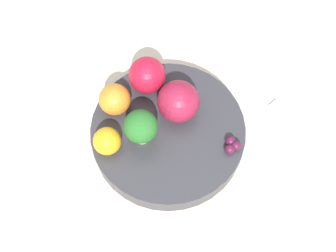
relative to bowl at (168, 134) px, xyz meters
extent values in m
plane|color=gray|center=(0.00, 0.00, -0.04)|extent=(6.00, 6.00, 0.00)
cube|color=beige|center=(0.00, 0.00, -0.03)|extent=(1.20, 1.20, 0.02)
cylinder|color=#2D2D33|center=(0.00, 0.00, 0.00)|extent=(0.23, 0.23, 0.03)
cylinder|color=#99C17A|center=(0.00, 0.04, 0.03)|extent=(0.02, 0.02, 0.02)
sphere|color=#236023|center=(0.00, 0.04, 0.06)|extent=(0.05, 0.05, 0.05)
sphere|color=#B7142D|center=(0.08, 0.00, 0.04)|extent=(0.06, 0.06, 0.06)
sphere|color=maroon|center=(0.02, -0.02, 0.05)|extent=(0.06, 0.06, 0.06)
sphere|color=orange|center=(0.01, 0.09, 0.04)|extent=(0.04, 0.04, 0.04)
sphere|color=orange|center=(0.06, 0.06, 0.04)|extent=(0.05, 0.05, 0.05)
sphere|color=#47142D|center=(-0.06, -0.07, 0.02)|extent=(0.02, 0.02, 0.02)
sphere|color=#47142D|center=(-0.07, -0.07, 0.02)|extent=(0.02, 0.02, 0.02)
sphere|color=#47142D|center=(-0.06, -0.08, 0.02)|extent=(0.02, 0.02, 0.02)
cube|color=white|center=(0.14, -0.20, -0.01)|extent=(0.14, 0.16, 0.01)
cube|color=silver|center=(-0.05, -0.19, -0.01)|extent=(0.08, 0.04, 0.01)
camera|label=1|loc=(-0.27, 0.11, 0.64)|focal=50.00mm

